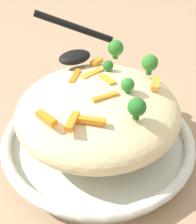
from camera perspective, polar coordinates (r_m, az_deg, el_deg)
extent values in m
plane|color=#9E7F60|center=(0.48, 0.00, -7.34)|extent=(2.40, 2.40, 0.00)
cylinder|color=silver|center=(0.47, 0.00, -6.44)|extent=(0.29, 0.29, 0.02)
torus|color=silver|center=(0.46, 0.00, -4.74)|extent=(0.31, 0.31, 0.02)
torus|color=black|center=(0.45, 0.00, -4.42)|extent=(0.30, 0.30, 0.00)
ellipsoid|color=beige|center=(0.42, 0.00, 0.48)|extent=(0.25, 0.25, 0.09)
cube|color=orange|center=(0.42, -4.78, 7.32)|extent=(0.04, 0.03, 0.01)
cube|color=orange|center=(0.43, -1.23, 7.94)|extent=(0.04, 0.02, 0.01)
cube|color=orange|center=(0.34, -10.67, -1.24)|extent=(0.01, 0.03, 0.01)
cube|color=orange|center=(0.40, 2.21, 6.44)|extent=(0.01, 0.03, 0.01)
cube|color=orange|center=(0.42, 11.84, 5.82)|extent=(0.03, 0.03, 0.01)
cube|color=orange|center=(0.37, 1.55, 3.06)|extent=(0.04, 0.01, 0.01)
cube|color=orange|center=(0.47, -0.30, 10.29)|extent=(0.03, 0.02, 0.01)
cube|color=orange|center=(0.34, -1.75, -1.70)|extent=(0.03, 0.04, 0.01)
cube|color=orange|center=(0.33, -5.34, -1.98)|extent=(0.03, 0.03, 0.01)
cylinder|color=#205B1C|center=(0.44, 2.08, 8.56)|extent=(0.01, 0.01, 0.01)
sphere|color=#236B23|center=(0.44, 2.11, 9.55)|extent=(0.02, 0.02, 0.02)
cylinder|color=#205B1C|center=(0.34, 7.88, -0.71)|extent=(0.01, 0.01, 0.01)
sphere|color=#236B23|center=(0.34, 8.06, 1.04)|extent=(0.02, 0.02, 0.02)
cylinder|color=#296820|center=(0.49, 3.60, 11.58)|extent=(0.01, 0.01, 0.01)
sphere|color=#2D7A28|center=(0.48, 3.67, 13.09)|extent=(0.03, 0.03, 0.03)
cylinder|color=#296820|center=(0.44, 10.48, 8.35)|extent=(0.01, 0.01, 0.01)
sphere|color=#2D7A28|center=(0.44, 10.69, 10.00)|extent=(0.03, 0.03, 0.03)
cylinder|color=#296820|center=(0.39, 6.05, 4.35)|extent=(0.01, 0.01, 0.01)
sphere|color=#2D7A28|center=(0.38, 6.15, 5.65)|extent=(0.02, 0.02, 0.02)
ellipsoid|color=black|center=(0.46, -4.83, 11.25)|extent=(0.06, 0.04, 0.02)
cylinder|color=black|center=(0.51, -4.89, 17.13)|extent=(0.12, 0.09, 0.06)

